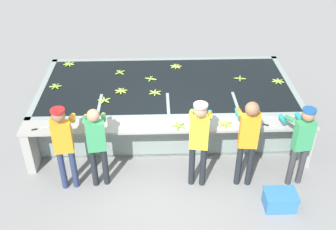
{
  "coord_description": "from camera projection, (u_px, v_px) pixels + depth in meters",
  "views": [
    {
      "loc": [
        -0.22,
        -5.67,
        5.08
      ],
      "look_at": [
        0.0,
        0.97,
        0.66
      ],
      "focal_mm": 42.0,
      "sensor_mm": 36.0,
      "label": 1
    }
  ],
  "objects": [
    {
      "name": "worker_1",
      "position": [
        96.0,
        141.0,
        6.75
      ],
      "size": [
        0.47,
        0.73,
        1.62
      ],
      "color": "#1E2328",
      "rests_on": "ground"
    },
    {
      "name": "banana_bunch_floating_8",
      "position": [
        151.0,
        79.0,
        8.64
      ],
      "size": [
        0.28,
        0.28,
        0.08
      ],
      "color": "#8CB738",
      "rests_on": "wash_tank"
    },
    {
      "name": "banana_bunch_floating_7",
      "position": [
        55.0,
        86.0,
        8.36
      ],
      "size": [
        0.28,
        0.27,
        0.08
      ],
      "color": "#7FAD33",
      "rests_on": "wash_tank"
    },
    {
      "name": "worker_2",
      "position": [
        199.0,
        136.0,
        6.7
      ],
      "size": [
        0.47,
        0.75,
        1.73
      ],
      "color": "#1E2328",
      "rests_on": "ground"
    },
    {
      "name": "banana_bunch_floating_4",
      "position": [
        155.0,
        93.0,
        8.14
      ],
      "size": [
        0.27,
        0.28,
        0.08
      ],
      "color": "#8CB738",
      "rests_on": "wash_tank"
    },
    {
      "name": "work_ledge",
      "position": [
        169.0,
        136.0,
        7.34
      ],
      "size": [
        5.44,
        0.45,
        0.94
      ],
      "color": "#9E9E99",
      "rests_on": "ground"
    },
    {
      "name": "banana_bunch_floating_3",
      "position": [
        121.0,
        91.0,
        8.2
      ],
      "size": [
        0.28,
        0.27,
        0.08
      ],
      "color": "#93BC3D",
      "rests_on": "wash_tank"
    },
    {
      "name": "crate",
      "position": [
        280.0,
        200.0,
        6.69
      ],
      "size": [
        0.55,
        0.39,
        0.32
      ],
      "color": "#3375B7",
      "rests_on": "ground"
    },
    {
      "name": "wash_tank",
      "position": [
        167.0,
        103.0,
        8.73
      ],
      "size": [
        5.44,
        2.61,
        0.94
      ],
      "color": "gray",
      "rests_on": "ground"
    },
    {
      "name": "banana_bunch_floating_0",
      "position": [
        104.0,
        100.0,
        7.89
      ],
      "size": [
        0.27,
        0.28,
        0.08
      ],
      "color": "#93BC3D",
      "rests_on": "wash_tank"
    },
    {
      "name": "ground_plane",
      "position": [
        170.0,
        171.0,
        7.54
      ],
      "size": [
        80.0,
        80.0,
        0.0
      ],
      "primitive_type": "plane",
      "color": "gray",
      "rests_on": "ground"
    },
    {
      "name": "worker_4",
      "position": [
        302.0,
        139.0,
        6.77
      ],
      "size": [
        0.48,
        0.74,
        1.61
      ],
      "color": "#38383D",
      "rests_on": "ground"
    },
    {
      "name": "banana_bunch_ledge_2",
      "position": [
        303.0,
        123.0,
        7.22
      ],
      "size": [
        0.27,
        0.27,
        0.08
      ],
      "color": "#9EC642",
      "rests_on": "work_ledge"
    },
    {
      "name": "banana_bunch_floating_6",
      "position": [
        69.0,
        64.0,
        9.25
      ],
      "size": [
        0.28,
        0.28,
        0.08
      ],
      "color": "#93BC3D",
      "rests_on": "wash_tank"
    },
    {
      "name": "worker_3",
      "position": [
        248.0,
        136.0,
        6.71
      ],
      "size": [
        0.45,
        0.74,
        1.75
      ],
      "color": "#1E2328",
      "rests_on": "ground"
    },
    {
      "name": "banana_bunch_ledge_0",
      "position": [
        179.0,
        126.0,
        7.14
      ],
      "size": [
        0.27,
        0.28,
        0.08
      ],
      "color": "#7FAD33",
      "rests_on": "work_ledge"
    },
    {
      "name": "banana_bunch_floating_9",
      "position": [
        120.0,
        72.0,
        8.89
      ],
      "size": [
        0.24,
        0.24,
        0.08
      ],
      "color": "#8CB738",
      "rests_on": "wash_tank"
    },
    {
      "name": "banana_bunch_floating_1",
      "position": [
        278.0,
        81.0,
        8.54
      ],
      "size": [
        0.28,
        0.28,
        0.08
      ],
      "color": "#93BC3D",
      "rests_on": "wash_tank"
    },
    {
      "name": "banana_bunch_floating_2",
      "position": [
        240.0,
        78.0,
        8.65
      ],
      "size": [
        0.28,
        0.28,
        0.08
      ],
      "color": "#75A333",
      "rests_on": "wash_tank"
    },
    {
      "name": "knife_1",
      "position": [
        38.0,
        129.0,
        7.08
      ],
      "size": [
        0.34,
        0.14,
        0.02
      ],
      "color": "silver",
      "rests_on": "work_ledge"
    },
    {
      "name": "banana_bunch_ledge_1",
      "position": [
        225.0,
        124.0,
        7.19
      ],
      "size": [
        0.27,
        0.28,
        0.08
      ],
      "color": "#93BC3D",
      "rests_on": "work_ledge"
    },
    {
      "name": "worker_0",
      "position": [
        63.0,
        141.0,
        6.66
      ],
      "size": [
        0.46,
        0.74,
        1.67
      ],
      "color": "navy",
      "rests_on": "ground"
    },
    {
      "name": "knife_0",
      "position": [
        270.0,
        126.0,
        7.16
      ],
      "size": [
        0.34,
        0.16,
        0.02
      ],
      "color": "silver",
      "rests_on": "work_ledge"
    },
    {
      "name": "banana_bunch_floating_5",
      "position": [
        176.0,
        66.0,
        9.14
      ],
      "size": [
        0.28,
        0.28,
        0.08
      ],
      "color": "#9EC642",
      "rests_on": "wash_tank"
    }
  ]
}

